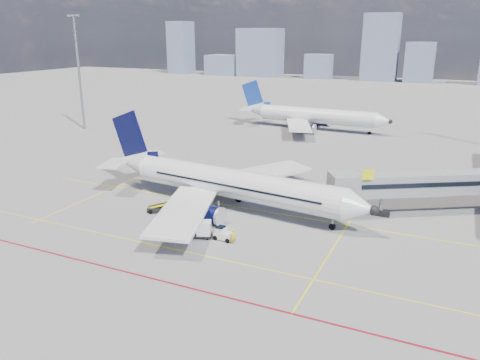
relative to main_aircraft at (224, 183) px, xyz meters
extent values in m
plane|color=gray|center=(1.84, -7.55, -3.22)|extent=(420.00, 420.00, 0.00)
cube|color=yellow|center=(1.84, 0.45, -3.22)|extent=(60.00, 0.18, 0.01)
cube|color=yellow|center=(1.84, -13.55, -3.22)|extent=(80.00, 0.15, 0.01)
cube|color=yellow|center=(15.84, -5.55, -3.22)|extent=(0.15, 28.00, 0.01)
cube|color=yellow|center=(-18.16, 0.45, -3.22)|extent=(0.15, 30.00, 0.01)
cube|color=maroon|center=(1.84, -19.55, -3.22)|extent=(90.00, 0.25, 0.01)
cube|color=gray|center=(24.09, 8.60, 0.68)|extent=(20.84, 13.93, 2.60)
cube|color=black|center=(24.09, 8.60, 0.88)|extent=(20.52, 13.82, 0.55)
cube|color=gray|center=(14.54, 2.95, 0.68)|extent=(4.49, 4.56, 3.00)
cube|color=black|center=(18.84, 5.25, -2.87)|extent=(2.20, 1.00, 0.70)
cylinder|color=gray|center=(18.84, 5.25, -1.52)|extent=(0.56, 0.56, 2.70)
cube|color=yellow|center=(17.34, 2.75, 2.48)|extent=(1.26, 0.82, 1.20)
cylinder|color=gray|center=(-53.16, 32.45, 9.28)|extent=(0.56, 0.56, 25.00)
cube|color=gray|center=(-53.16, 32.45, 21.98)|extent=(3.20, 0.40, 0.50)
cube|color=silver|center=(-54.36, 32.20, 21.98)|extent=(0.60, 0.15, 0.35)
cube|color=silver|center=(-53.16, 32.20, 21.98)|extent=(0.60, 0.15, 0.35)
cube|color=silver|center=(-51.96, 32.20, 21.98)|extent=(0.60, 0.15, 0.35)
cube|color=slate|center=(-118.85, 182.45, 10.79)|extent=(10.97, 12.44, 28.03)
cube|color=slate|center=(-91.35, 182.45, 2.08)|extent=(17.56, 15.27, 10.60)
cube|color=slate|center=(-70.76, 182.45, 8.87)|extent=(21.98, 13.35, 24.18)
cube|color=slate|center=(-39.18, 182.45, 2.71)|extent=(12.78, 8.09, 11.87)
cube|color=slate|center=(-9.95, 182.45, 12.07)|extent=(15.98, 9.52, 30.58)
cube|color=slate|center=(7.85, 182.45, 5.75)|extent=(12.55, 8.22, 17.94)
cylinder|color=silver|center=(1.66, -0.19, 0.08)|extent=(29.07, 6.98, 3.75)
cone|color=silver|center=(17.71, -2.01, 0.08)|extent=(3.86, 4.11, 3.75)
sphere|color=black|center=(19.04, -2.17, 0.08)|extent=(1.17, 1.17, 1.06)
cone|color=silver|center=(-15.71, 1.79, 0.61)|extent=(6.53, 4.42, 3.75)
cube|color=black|center=(16.46, -1.87, 0.61)|extent=(1.60, 1.60, 0.43)
cube|color=silver|center=(1.21, 8.57, -0.95)|extent=(12.36, 16.20, 0.55)
cube|color=silver|center=(-0.75, -8.62, -0.95)|extent=(9.55, 16.63, 0.55)
cylinder|color=#070934|center=(1.82, 5.40, -2.15)|extent=(3.69, 2.59, 2.21)
cylinder|color=#070934|center=(0.56, -5.67, -2.15)|extent=(3.69, 2.59, 2.21)
cylinder|color=silver|center=(3.63, 5.20, -2.15)|extent=(0.59, 2.29, 2.27)
cylinder|color=silver|center=(2.37, -5.88, -2.15)|extent=(0.59, 2.29, 2.27)
cube|color=#070934|center=(-15.71, 1.79, 3.92)|extent=(6.58, 1.05, 8.19)
cube|color=#070934|center=(-13.42, 1.53, 1.62)|extent=(5.42, 0.90, 2.07)
cube|color=silver|center=(-15.75, 4.89, 0.94)|extent=(5.10, 6.11, 0.21)
cube|color=silver|center=(-16.44, -1.22, 0.94)|extent=(4.22, 5.96, 0.21)
cylinder|color=gray|center=(14.55, -1.66, -2.32)|extent=(0.31, 0.31, 1.80)
cylinder|color=black|center=(14.55, -1.66, -2.84)|extent=(0.79, 0.36, 0.76)
cylinder|color=gray|center=(0.99, 2.40, -2.42)|extent=(0.35, 0.35, 1.60)
cylinder|color=black|center=(0.99, 2.40, -2.72)|extent=(1.07, 0.76, 1.00)
cylinder|color=gray|center=(0.43, -2.56, -2.42)|extent=(0.35, 0.35, 1.60)
cylinder|color=black|center=(0.43, -2.56, -2.72)|extent=(1.07, 0.76, 1.00)
cube|color=black|center=(2.35, 1.60, 0.37)|extent=(23.50, 2.77, 0.25)
cube|color=black|center=(1.93, -2.09, 0.37)|extent=(23.50, 2.77, 0.25)
cylinder|color=silver|center=(-3.31, 54.28, 0.08)|extent=(27.31, 4.88, 3.53)
cone|color=silver|center=(11.89, 53.52, 0.08)|extent=(3.43, 3.69, 3.53)
sphere|color=black|center=(13.15, 53.46, 0.08)|extent=(1.04, 1.04, 1.00)
cone|color=silver|center=(-19.77, 55.10, 0.58)|extent=(5.96, 3.82, 3.53)
cube|color=black|center=(10.71, 53.58, 0.58)|extent=(1.42, 1.42, 0.41)
cube|color=silver|center=(-4.26, 62.49, -0.89)|extent=(10.96, 15.46, 0.52)
cube|color=silver|center=(-5.07, 46.21, -0.89)|extent=(9.79, 15.64, 0.52)
cylinder|color=#070934|center=(-3.50, 59.55, -2.03)|extent=(3.36, 2.24, 2.08)
cylinder|color=#070934|center=(-4.02, 49.06, -2.03)|extent=(3.36, 2.24, 2.08)
cylinder|color=silver|center=(-1.78, 59.46, -2.03)|extent=(0.42, 2.15, 2.14)
cylinder|color=silver|center=(-2.30, 48.97, -2.03)|extent=(0.42, 2.15, 2.14)
cube|color=navy|center=(-19.77, 55.10, 3.70)|extent=(6.21, 0.60, 7.72)
cube|color=navy|center=(-17.60, 54.99, 1.53)|extent=(5.12, 0.53, 1.95)
cube|color=silver|center=(-19.99, 58.01, 0.89)|extent=(4.60, 5.74, 0.20)
cube|color=silver|center=(-20.28, 52.23, 0.89)|extent=(4.23, 5.68, 0.20)
cylinder|color=black|center=(-4.09, 56.68, -2.72)|extent=(1.03, 0.70, 1.00)
cylinder|color=black|center=(-4.33, 51.97, -2.72)|extent=(1.03, 0.70, 1.00)
cylinder|color=black|center=(8.90, 53.67, -2.84)|extent=(0.77, 0.32, 0.76)
cube|color=silver|center=(4.59, -9.28, -2.70)|extent=(2.17, 1.28, 0.76)
cube|color=silver|center=(4.21, -9.26, -2.12)|extent=(1.03, 1.16, 0.57)
cube|color=black|center=(4.21, -9.26, -1.93)|extent=(0.93, 1.11, 0.33)
cylinder|color=black|center=(3.79, -9.76, -2.95)|extent=(0.55, 0.25, 0.53)
cylinder|color=black|center=(3.86, -8.71, -2.95)|extent=(0.55, 0.25, 0.53)
cylinder|color=black|center=(5.32, -9.86, -2.95)|extent=(0.55, 0.25, 0.53)
cylinder|color=black|center=(5.39, -8.81, -2.95)|extent=(0.55, 0.25, 0.53)
cube|color=black|center=(1.55, -9.96, -2.92)|extent=(3.76, 2.69, 0.17)
cube|color=silver|center=(0.75, -10.28, -2.08)|extent=(1.90, 1.88, 1.48)
cube|color=silver|center=(2.34, -9.65, -2.08)|extent=(1.90, 1.88, 1.48)
cylinder|color=black|center=(0.55, -11.08, -3.07)|extent=(0.33, 0.24, 0.31)
cylinder|color=black|center=(0.06, -9.84, -3.07)|extent=(0.33, 0.24, 0.31)
cylinder|color=black|center=(3.04, -10.09, -3.07)|extent=(0.33, 0.24, 0.31)
cylinder|color=black|center=(2.54, -8.85, -3.07)|extent=(0.33, 0.24, 0.31)
cube|color=black|center=(-5.93, -5.23, -2.81)|extent=(4.04, 2.48, 0.63)
cube|color=black|center=(-5.24, -5.00, -1.86)|extent=(5.44, 2.56, 1.67)
cube|color=yellow|center=(-5.40, -4.53, -1.86)|extent=(5.20, 1.77, 1.74)
cube|color=yellow|center=(-5.09, -5.48, -1.86)|extent=(5.20, 1.77, 1.74)
cylinder|color=black|center=(-7.11, -6.29, -2.95)|extent=(0.58, 0.38, 0.54)
cylinder|color=black|center=(-7.50, -5.08, -2.95)|extent=(0.58, 0.38, 0.54)
cylinder|color=black|center=(-4.36, -5.38, -2.95)|extent=(0.58, 0.38, 0.54)
cylinder|color=black|center=(-4.75, -4.18, -2.95)|extent=(0.58, 0.38, 0.54)
imported|color=yellow|center=(5.99, -9.88, -2.36)|extent=(0.70, 0.75, 1.71)
camera|label=1|loc=(25.68, -50.67, 18.10)|focal=35.00mm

